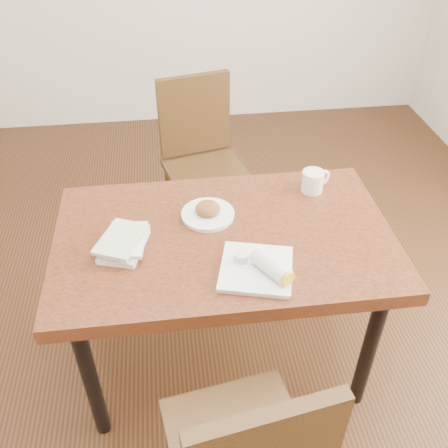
{
  "coord_description": "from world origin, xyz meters",
  "views": [
    {
      "loc": [
        -0.19,
        -1.45,
        1.96
      ],
      "look_at": [
        0.0,
        0.0,
        0.8
      ],
      "focal_mm": 40.0,
      "sensor_mm": 36.0,
      "label": 1
    }
  ],
  "objects": [
    {
      "name": "plate_burrito",
      "position": [
        0.1,
        -0.23,
        0.78
      ],
      "size": [
        0.3,
        0.3,
        0.08
      ],
      "color": "white",
      "rests_on": "table"
    },
    {
      "name": "coffee_mug",
      "position": [
        0.41,
        0.24,
        0.8
      ],
      "size": [
        0.13,
        0.09,
        0.09
      ],
      "color": "white",
      "rests_on": "table"
    },
    {
      "name": "table",
      "position": [
        0.0,
        0.0,
        0.67
      ],
      "size": [
        1.29,
        0.79,
        0.75
      ],
      "color": "brown",
      "rests_on": "ground"
    },
    {
      "name": "ground",
      "position": [
        0.0,
        0.0,
        -0.01
      ],
      "size": [
        4.0,
        5.0,
        0.01
      ],
      "primitive_type": "cube",
      "color": "#472814",
      "rests_on": "ground"
    },
    {
      "name": "plate_scone",
      "position": [
        -0.05,
        0.12,
        0.77
      ],
      "size": [
        0.21,
        0.21,
        0.07
      ],
      "color": "white",
      "rests_on": "table"
    },
    {
      "name": "chair_far",
      "position": [
        -0.0,
        0.95,
        0.55
      ],
      "size": [
        0.5,
        0.5,
        0.95
      ],
      "color": "#442F13",
      "rests_on": "ground"
    },
    {
      "name": "book_stack",
      "position": [
        -0.37,
        -0.03,
        0.78
      ],
      "size": [
        0.21,
        0.24,
        0.05
      ],
      "color": "white",
      "rests_on": "table"
    }
  ]
}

